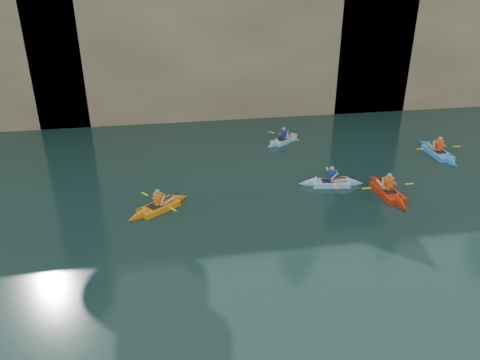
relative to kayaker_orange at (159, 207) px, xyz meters
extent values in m
cube|color=tan|center=(2.92, 20.13, 5.85)|extent=(70.00, 16.00, 12.00)
cube|color=tan|center=(4.92, 12.73, 5.55)|extent=(24.00, 2.40, 11.40)
cube|color=black|center=(-1.08, 12.08, 1.45)|extent=(3.50, 1.00, 3.20)
cube|color=black|center=(12.92, 12.08, 2.10)|extent=(5.00, 1.00, 4.50)
cube|color=orange|center=(0.00, 0.00, -0.01)|extent=(2.38, 2.02, 0.26)
cone|color=orange|center=(0.91, 0.67, -0.01)|extent=(1.11, 1.08, 0.72)
cone|color=orange|center=(-0.91, -0.66, -0.01)|extent=(1.11, 1.08, 0.72)
cube|color=black|center=(-0.12, -0.09, 0.09)|extent=(0.71, 0.69, 0.04)
cube|color=orange|center=(0.00, 0.00, 0.36)|extent=(0.39, 0.36, 0.48)
sphere|color=tan|center=(0.00, 0.00, 0.71)|extent=(0.20, 0.20, 0.20)
cylinder|color=black|center=(0.00, 0.00, 0.26)|extent=(1.74, 1.28, 0.04)
cube|color=yellow|center=(-0.56, 0.78, 0.26)|extent=(0.31, 0.39, 0.02)
cube|color=yellow|center=(0.57, -0.78, 0.26)|extent=(0.31, 0.39, 0.02)
cube|color=#8FBBEF|center=(7.93, 1.04, -0.01)|extent=(2.42, 1.10, 0.26)
cone|color=#8FBBEF|center=(9.01, 0.87, -0.01)|extent=(0.92, 0.84, 0.72)
cone|color=#8FBBEF|center=(6.85, 1.20, -0.01)|extent=(0.92, 0.84, 0.72)
cube|color=black|center=(7.78, 1.06, 0.09)|extent=(0.61, 0.53, 0.04)
cube|color=navy|center=(7.93, 1.04, 0.37)|extent=(0.36, 0.26, 0.48)
sphere|color=tan|center=(7.93, 1.04, 0.72)|extent=(0.20, 0.20, 0.20)
cylinder|color=black|center=(7.93, 1.04, 0.26)|extent=(2.11, 0.36, 0.04)
cube|color=yellow|center=(8.08, 1.99, 0.26)|extent=(0.14, 0.43, 0.02)
cube|color=yellow|center=(7.78, 0.08, 0.26)|extent=(0.14, 0.43, 0.02)
cube|color=red|center=(10.10, -0.29, 0.00)|extent=(0.94, 2.73, 0.28)
cone|color=red|center=(10.04, 0.98, 0.00)|extent=(0.82, 0.99, 0.78)
cone|color=red|center=(10.16, -1.55, 0.00)|extent=(0.82, 0.99, 0.78)
cube|color=black|center=(10.11, -0.44, 0.11)|extent=(0.51, 0.57, 0.04)
cube|color=#F55A14|center=(10.10, -0.29, 0.41)|extent=(0.24, 0.36, 0.52)
sphere|color=tan|center=(10.10, -0.29, 0.78)|extent=(0.22, 0.22, 0.22)
cylinder|color=black|center=(10.10, -0.29, 0.28)|extent=(0.15, 2.29, 0.04)
cube|color=yellow|center=(9.06, -0.34, 0.28)|extent=(0.42, 0.10, 0.02)
cube|color=yellow|center=(11.15, -0.24, 0.28)|extent=(0.42, 0.10, 0.02)
cube|color=#7EB4D3|center=(7.18, 6.94, -0.02)|extent=(2.20, 1.92, 0.24)
cone|color=#7EB4D3|center=(8.02, 7.58, -0.02)|extent=(1.04, 1.01, 0.67)
cone|color=#7EB4D3|center=(6.35, 6.30, -0.02)|extent=(1.04, 1.01, 0.67)
cube|color=black|center=(7.06, 6.85, 0.07)|extent=(0.69, 0.67, 0.04)
cube|color=navy|center=(7.18, 6.94, 0.33)|extent=(0.36, 0.34, 0.45)
sphere|color=tan|center=(7.18, 6.94, 0.65)|extent=(0.19, 0.19, 0.19)
cylinder|color=black|center=(7.18, 6.94, 0.24)|extent=(1.59, 1.24, 0.04)
cube|color=yellow|center=(6.64, 7.64, 0.24)|extent=(0.32, 0.38, 0.02)
cube|color=yellow|center=(7.73, 6.24, 0.24)|extent=(0.32, 0.38, 0.02)
cube|color=#4497E9|center=(14.85, 3.62, 0.00)|extent=(0.84, 2.82, 0.29)
cone|color=#4497E9|center=(14.84, 4.94, 0.00)|extent=(0.79, 1.00, 0.78)
cone|color=#4497E9|center=(14.86, 2.29, 0.00)|extent=(0.79, 1.00, 0.78)
cube|color=black|center=(14.85, 3.47, 0.11)|extent=(0.50, 0.55, 0.04)
cube|color=#FF4E15|center=(14.85, 3.62, 0.42)|extent=(0.23, 0.36, 0.52)
sphere|color=tan|center=(14.85, 3.62, 0.79)|extent=(0.22, 0.22, 0.22)
cylinder|color=black|center=(14.85, 3.62, 0.28)|extent=(0.06, 2.32, 0.04)
cube|color=yellow|center=(13.79, 3.61, 0.28)|extent=(0.42, 0.08, 0.02)
cube|color=yellow|center=(15.91, 3.63, 0.28)|extent=(0.42, 0.08, 0.02)
camera|label=1|loc=(0.48, -17.57, 9.41)|focal=35.00mm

